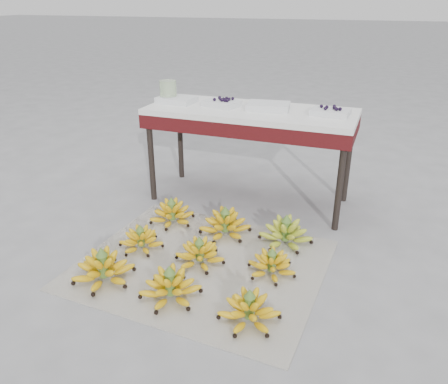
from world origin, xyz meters
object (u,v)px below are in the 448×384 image
(bunch_back_left, at_px, (172,214))
(bunch_back_center, at_px, (225,224))
(bunch_front_right, at_px, (249,310))
(bunch_mid_center, at_px, (200,254))
(tray_left, at_px, (222,103))
(bunch_front_left, at_px, (103,269))
(tray_far_right, at_px, (330,112))
(bunch_mid_right, at_px, (272,265))
(bunch_back_right, at_px, (286,233))
(newspaper_mat, at_px, (202,264))
(bunch_mid_left, at_px, (141,240))
(glass_jar, at_px, (168,91))
(tray_far_left, at_px, (177,100))
(tray_right, at_px, (268,106))
(bunch_front_center, at_px, (170,287))
(vendor_table, at_px, (250,120))

(bunch_back_left, distance_m, bunch_back_center, 0.37)
(bunch_front_right, xyz_separation_m, bunch_mid_center, (-0.39, 0.34, -0.00))
(bunch_front_right, bearing_deg, tray_left, 119.71)
(bunch_front_left, bearing_deg, tray_far_right, 31.60)
(tray_left, bearing_deg, bunch_back_center, -67.14)
(bunch_mid_right, height_order, bunch_back_right, bunch_back_right)
(newspaper_mat, bearing_deg, bunch_mid_left, 176.45)
(bunch_front_right, relative_size, glass_jar, 2.02)
(bunch_mid_center, bearing_deg, bunch_mid_right, 12.53)
(bunch_mid_left, distance_m, bunch_back_center, 0.50)
(bunch_front_left, distance_m, tray_far_left, 1.33)
(tray_right, bearing_deg, bunch_mid_left, -118.58)
(bunch_front_center, xyz_separation_m, bunch_back_left, (-0.34, 0.69, -0.00))
(bunch_back_center, xyz_separation_m, bunch_back_right, (0.36, 0.02, -0.00))
(bunch_mid_right, distance_m, tray_far_left, 1.38)
(bunch_mid_center, height_order, tray_far_right, tray_far_right)
(tray_far_left, bearing_deg, tray_right, 2.24)
(bunch_front_center, height_order, vendor_table, vendor_table)
(bunch_back_left, bearing_deg, glass_jar, 93.72)
(bunch_back_left, bearing_deg, bunch_mid_center, -69.11)
(bunch_front_right, xyz_separation_m, tray_far_left, (-0.92, 1.21, 0.61))
(vendor_table, height_order, tray_right, tray_right)
(bunch_front_left, bearing_deg, bunch_front_right, -24.36)
(bunch_front_center, bearing_deg, newspaper_mat, 67.15)
(newspaper_mat, xyz_separation_m, bunch_back_right, (0.36, 0.37, 0.07))
(bunch_back_left, bearing_deg, bunch_back_center, -26.68)
(bunch_back_right, bearing_deg, bunch_front_right, -92.43)
(bunch_front_right, height_order, tray_right, tray_right)
(bunch_mid_right, distance_m, tray_left, 1.19)
(bunch_front_left, relative_size, tray_left, 1.53)
(bunch_front_center, relative_size, bunch_mid_right, 1.11)
(bunch_back_right, xyz_separation_m, tray_far_right, (0.12, 0.52, 0.60))
(bunch_front_left, bearing_deg, bunch_front_center, -23.31)
(bunch_back_right, relative_size, vendor_table, 0.24)
(newspaper_mat, height_order, bunch_back_right, bunch_back_right)
(vendor_table, bearing_deg, bunch_front_right, -72.09)
(tray_far_left, distance_m, tray_left, 0.33)
(bunch_front_right, bearing_deg, bunch_mid_left, 157.95)
(bunch_front_center, distance_m, bunch_mid_right, 0.53)
(newspaper_mat, distance_m, tray_far_right, 1.21)
(newspaper_mat, bearing_deg, tray_right, 84.22)
(tray_far_left, bearing_deg, glass_jar, 173.69)
(bunch_front_left, distance_m, bunch_back_right, 1.02)
(bunch_front_right, bearing_deg, tray_far_right, 88.45)
(vendor_table, bearing_deg, bunch_front_center, -90.16)
(bunch_front_right, distance_m, bunch_back_center, 0.78)
(tray_left, distance_m, glass_jar, 0.40)
(bunch_front_center, bearing_deg, tray_far_right, 48.58)
(newspaper_mat, relative_size, bunch_back_center, 3.76)
(bunch_back_center, bearing_deg, bunch_mid_left, -145.81)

